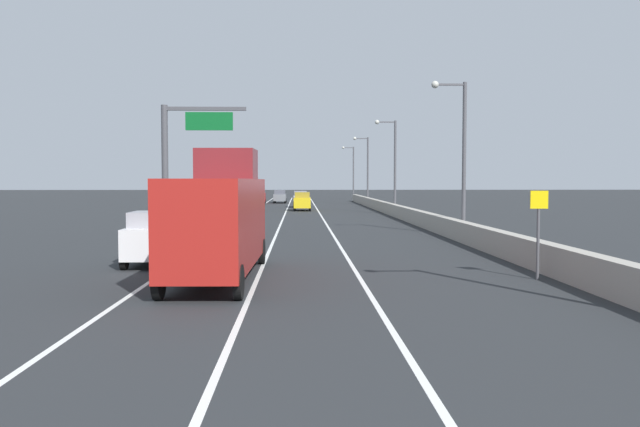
{
  "coord_description": "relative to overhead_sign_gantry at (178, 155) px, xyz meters",
  "views": [
    {
      "loc": [
        -0.56,
        -3.53,
        3.34
      ],
      "look_at": [
        0.76,
        37.43,
        1.22
      ],
      "focal_mm": 35.99,
      "sensor_mm": 36.0,
      "label": 1
    }
  ],
  "objects": [
    {
      "name": "overhead_sign_gantry",
      "position": [
        0.0,
        0.0,
        0.0
      ],
      "size": [
        4.68,
        0.36,
        7.5
      ],
      "color": "#47474C",
      "rests_on": "ground_plane"
    },
    {
      "name": "speed_advisory_sign",
      "position": [
        14.71,
        -14.59,
        -2.96
      ],
      "size": [
        0.6,
        0.11,
        3.0
      ],
      "color": "#4C4C51",
      "rests_on": "ground_plane"
    },
    {
      "name": "car_white_1",
      "position": [
        0.91,
        -10.19,
        -3.67
      ],
      "size": [
        1.87,
        4.16,
        2.12
      ],
      "color": "white",
      "rests_on": "ground_plane"
    },
    {
      "name": "car_gray_3",
      "position": [
        3.84,
        59.08,
        -3.77
      ],
      "size": [
        1.88,
        4.78,
        1.91
      ],
      "color": "slate",
      "rests_on": "ground_plane"
    },
    {
      "name": "jersey_barrier_right",
      "position": [
        15.61,
        7.77,
        -4.18
      ],
      "size": [
        0.6,
        120.0,
        1.1
      ],
      "primitive_type": "cube",
      "color": "#9E998E",
      "rests_on": "ground_plane"
    },
    {
      "name": "car_red_2",
      "position": [
        0.97,
        56.48,
        -3.66
      ],
      "size": [
        1.92,
        4.63,
        2.14
      ],
      "color": "red",
      "rests_on": "ground_plane"
    },
    {
      "name": "lamp_post_right_third",
      "position": [
        15.84,
        27.05,
        0.64
      ],
      "size": [
        2.14,
        0.44,
        9.27
      ],
      "color": "#4C4C51",
      "rests_on": "ground_plane"
    },
    {
      "name": "lamp_post_right_second",
      "position": [
        16.31,
        2.47,
        0.64
      ],
      "size": [
        2.14,
        0.44,
        9.27
      ],
      "color": "#4C4C51",
      "rests_on": "ground_plane"
    },
    {
      "name": "lane_stripe_right",
      "position": [
        8.76,
        22.77,
        -4.73
      ],
      "size": [
        0.16,
        130.0,
        0.0
      ],
      "primitive_type": "cube",
      "color": "silver",
      "rests_on": "ground_plane"
    },
    {
      "name": "car_black_5",
      "position": [
        0.82,
        4.38,
        -3.77
      ],
      "size": [
        1.95,
        4.68,
        1.91
      ],
      "color": "black",
      "rests_on": "ground_plane"
    },
    {
      "name": "lamp_post_right_fifth",
      "position": [
        15.89,
        76.21,
        0.64
      ],
      "size": [
        2.14,
        0.44,
        9.27
      ],
      "color": "#4C4C51",
      "rests_on": "ground_plane"
    },
    {
      "name": "car_yellow_0",
      "position": [
        7.01,
        34.93,
        -3.71
      ],
      "size": [
        1.92,
        4.05,
        2.05
      ],
      "color": "gold",
      "rests_on": "ground_plane"
    },
    {
      "name": "ground_plane",
      "position": [
        7.26,
        31.77,
        -4.73
      ],
      "size": [
        320.0,
        320.0,
        0.0
      ],
      "primitive_type": "plane",
      "color": "#26282B"
    },
    {
      "name": "lane_stripe_center",
      "position": [
        5.26,
        22.77,
        -4.73
      ],
      "size": [
        0.16,
        130.0,
        0.0
      ],
      "primitive_type": "cube",
      "color": "silver",
      "rests_on": "ground_plane"
    },
    {
      "name": "car_silver_4",
      "position": [
        6.82,
        43.57,
        -3.72
      ],
      "size": [
        1.85,
        4.45,
        2.03
      ],
      "color": "#B7B7BC",
      "rests_on": "ground_plane"
    },
    {
      "name": "box_truck",
      "position": [
        3.97,
        -13.87,
        -2.66
      ],
      "size": [
        2.67,
        9.24,
        4.49
      ],
      "color": "#A51E19",
      "rests_on": "ground_plane"
    },
    {
      "name": "lane_stripe_left",
      "position": [
        1.76,
        22.77,
        -4.73
      ],
      "size": [
        0.16,
        130.0,
        0.0
      ],
      "primitive_type": "cube",
      "color": "silver",
      "rests_on": "ground_plane"
    },
    {
      "name": "lamp_post_right_fourth",
      "position": [
        15.77,
        51.63,
        0.64
      ],
      "size": [
        2.14,
        0.44,
        9.27
      ],
      "color": "#4C4C51",
      "rests_on": "ground_plane"
    }
  ]
}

